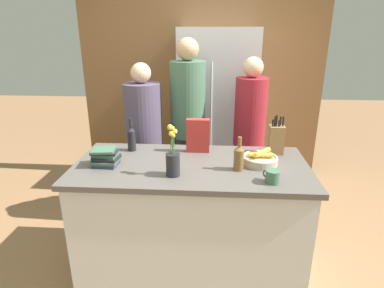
# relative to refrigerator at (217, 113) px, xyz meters

# --- Properties ---
(ground_plane) EXTENTS (14.00, 14.00, 0.00)m
(ground_plane) POSITION_rel_refrigerator_xyz_m (-0.20, -1.47, -0.94)
(ground_plane) COLOR #936B47
(kitchen_island) EXTENTS (1.72, 0.83, 0.92)m
(kitchen_island) POSITION_rel_refrigerator_xyz_m (-0.20, -1.47, -0.48)
(kitchen_island) COLOR silver
(kitchen_island) RESTS_ON ground_plane
(back_wall_wood) EXTENTS (2.92, 0.12, 2.60)m
(back_wall_wood) POSITION_rel_refrigerator_xyz_m (-0.20, 0.36, 0.36)
(back_wall_wood) COLOR brown
(back_wall_wood) RESTS_ON ground_plane
(refrigerator) EXTENTS (0.86, 0.62, 1.89)m
(refrigerator) POSITION_rel_refrigerator_xyz_m (0.00, 0.00, 0.00)
(refrigerator) COLOR #B7B7BC
(refrigerator) RESTS_ON ground_plane
(fruit_bowl) EXTENTS (0.26, 0.26, 0.10)m
(fruit_bowl) POSITION_rel_refrigerator_xyz_m (0.31, -1.43, 0.02)
(fruit_bowl) COLOR tan
(fruit_bowl) RESTS_ON kitchen_island
(knife_block) EXTENTS (0.11, 0.10, 0.31)m
(knife_block) POSITION_rel_refrigerator_xyz_m (0.46, -1.20, 0.10)
(knife_block) COLOR olive
(knife_block) RESTS_ON kitchen_island
(flower_vase) EXTENTS (0.10, 0.10, 0.36)m
(flower_vase) POSITION_rel_refrigerator_xyz_m (-0.30, -1.67, 0.09)
(flower_vase) COLOR #232328
(flower_vase) RESTS_ON kitchen_island
(cereal_box) EXTENTS (0.18, 0.06, 0.27)m
(cereal_box) POSITION_rel_refrigerator_xyz_m (-0.16, -1.21, 0.12)
(cereal_box) COLOR red
(cereal_box) RESTS_ON kitchen_island
(coffee_mug) EXTENTS (0.10, 0.11, 0.09)m
(coffee_mug) POSITION_rel_refrigerator_xyz_m (0.35, -1.74, 0.02)
(coffee_mug) COLOR #42664C
(coffee_mug) RESTS_ON kitchen_island
(book_stack) EXTENTS (0.20, 0.17, 0.13)m
(book_stack) POSITION_rel_refrigerator_xyz_m (-0.81, -1.53, 0.04)
(book_stack) COLOR #2D334C
(book_stack) RESTS_ON kitchen_island
(bottle_oil) EXTENTS (0.07, 0.07, 0.24)m
(bottle_oil) POSITION_rel_refrigerator_xyz_m (0.14, -1.55, 0.08)
(bottle_oil) COLOR brown
(bottle_oil) RESTS_ON kitchen_island
(bottle_vinegar) EXTENTS (0.07, 0.07, 0.27)m
(bottle_vinegar) POSITION_rel_refrigerator_xyz_m (-0.70, -1.22, 0.09)
(bottle_vinegar) COLOR black
(bottle_vinegar) RESTS_ON kitchen_island
(person_at_sink) EXTENTS (0.35, 0.35, 1.59)m
(person_at_sink) POSITION_rel_refrigerator_xyz_m (-0.70, -0.75, -0.06)
(person_at_sink) COLOR #383842
(person_at_sink) RESTS_ON ground_plane
(person_in_blue) EXTENTS (0.34, 0.34, 1.80)m
(person_in_blue) POSITION_rel_refrigerator_xyz_m (-0.29, -0.61, 0.07)
(person_in_blue) COLOR #383842
(person_in_blue) RESTS_ON ground_plane
(person_in_red_tee) EXTENTS (0.31, 0.31, 1.63)m
(person_in_red_tee) POSITION_rel_refrigerator_xyz_m (0.32, -0.61, -0.02)
(person_in_red_tee) COLOR #383842
(person_in_red_tee) RESTS_ON ground_plane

